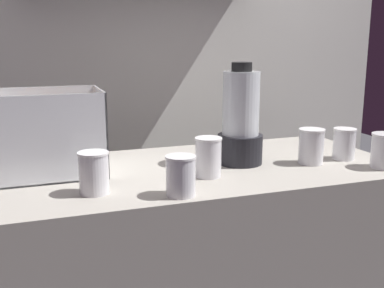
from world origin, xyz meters
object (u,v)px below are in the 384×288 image
at_px(juice_cup_pomegranate_far_left, 94,175).
at_px(juice_cup_pomegranate_left, 181,178).
at_px(blender_pitcher, 240,122).
at_px(juice_cup_pomegranate_right, 311,148).
at_px(carrot_display_bin, 50,148).
at_px(juice_cup_orange_far_right, 344,145).
at_px(juice_cup_carrot_middle, 208,159).

height_order(juice_cup_pomegranate_far_left, juice_cup_pomegranate_left, juice_cup_pomegranate_far_left).
distance_m(blender_pitcher, juice_cup_pomegranate_right, 0.26).
distance_m(blender_pitcher, juice_cup_pomegranate_far_left, 0.55).
distance_m(carrot_display_bin, juice_cup_orange_far_right, 1.01).
height_order(juice_cup_pomegranate_far_left, juice_cup_orange_far_right, juice_cup_pomegranate_far_left).
relative_size(juice_cup_pomegranate_far_left, juice_cup_carrot_middle, 0.95).
bearing_deg(juice_cup_pomegranate_right, juice_cup_pomegranate_far_left, -174.10).
bearing_deg(juice_cup_carrot_middle, blender_pitcher, 35.51).
distance_m(juice_cup_pomegranate_right, juice_cup_orange_far_right, 0.15).
relative_size(carrot_display_bin, juice_cup_carrot_middle, 2.77).
bearing_deg(juice_cup_pomegranate_right, juice_cup_carrot_middle, -175.80).
bearing_deg(carrot_display_bin, blender_pitcher, -7.80).
bearing_deg(juice_cup_orange_far_right, juice_cup_carrot_middle, -175.42).
bearing_deg(blender_pitcher, juice_cup_pomegranate_left, -138.93).
xyz_separation_m(juice_cup_carrot_middle, juice_cup_pomegranate_right, (0.39, 0.03, 0.00)).
relative_size(juice_cup_carrot_middle, juice_cup_pomegranate_right, 1.02).
xyz_separation_m(juice_cup_carrot_middle, juice_cup_orange_far_right, (0.53, 0.04, -0.00)).
bearing_deg(blender_pitcher, juice_cup_pomegranate_right, -20.79).
bearing_deg(juice_cup_pomegranate_far_left, carrot_display_bin, 112.60).
distance_m(juice_cup_pomegranate_left, juice_cup_pomegranate_right, 0.55).
height_order(carrot_display_bin, blender_pitcher, blender_pitcher).
bearing_deg(juice_cup_pomegranate_left, juice_cup_carrot_middle, 46.61).
bearing_deg(juice_cup_carrot_middle, juice_cup_pomegranate_right, 4.20).
distance_m(carrot_display_bin, juice_cup_pomegranate_far_left, 0.27).
bearing_deg(blender_pitcher, carrot_display_bin, 172.20).
bearing_deg(juice_cup_pomegranate_far_left, juice_cup_pomegranate_left, -23.61).
relative_size(carrot_display_bin, juice_cup_pomegranate_right, 2.83).
distance_m(juice_cup_carrot_middle, juice_cup_pomegranate_right, 0.39).
relative_size(blender_pitcher, juice_cup_pomegranate_far_left, 2.93).
bearing_deg(juice_cup_pomegranate_right, juice_cup_pomegranate_left, -161.76).
bearing_deg(juice_cup_pomegranate_right, juice_cup_orange_far_right, 5.58).
distance_m(juice_cup_pomegranate_far_left, juice_cup_orange_far_right, 0.89).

